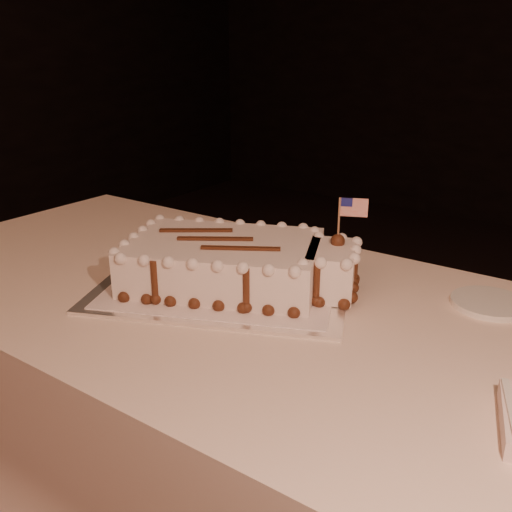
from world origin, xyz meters
The scene contains 4 objects.
cake_board centered at (-0.39, 0.62, 0.75)m, with size 0.51×0.38×0.01m, color white.
doily centered at (-0.39, 0.62, 0.76)m, with size 0.45×0.35×0.00m, color white.
sheet_cake centered at (-0.37, 0.63, 0.81)m, with size 0.50×0.39×0.19m.
side_plate centered at (0.08, 0.84, 0.76)m, with size 0.15×0.15×0.01m, color white.
Camera 1 is at (0.29, -0.23, 1.23)m, focal length 40.00 mm.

